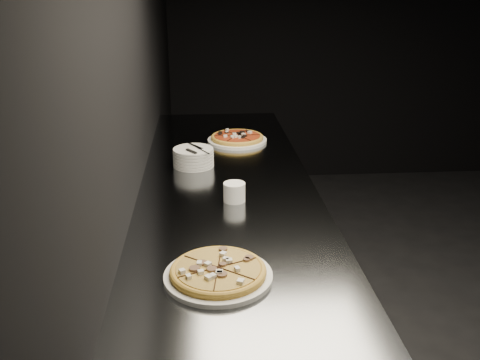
{
  "coord_description": "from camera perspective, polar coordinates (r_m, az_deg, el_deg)",
  "views": [
    {
      "loc": [
        -2.23,
        -2.17,
        1.75
      ],
      "look_at": [
        -2.08,
        -0.11,
        0.96
      ],
      "focal_mm": 40.0,
      "sensor_mm": 36.0,
      "label": 1
    }
  ],
  "objects": [
    {
      "name": "pizza_mushroom",
      "position": [
        1.59,
        -2.34,
        -9.83
      ],
      "size": [
        0.37,
        0.37,
        0.04
      ],
      "rotation": [
        0.0,
        0.0,
        0.39
      ],
      "color": "silver",
      "rests_on": "counter"
    },
    {
      "name": "plate_stack",
      "position": [
        2.51,
        -4.99,
        2.44
      ],
      "size": [
        0.19,
        0.19,
        0.08
      ],
      "color": "silver",
      "rests_on": "counter"
    },
    {
      "name": "cutlery",
      "position": [
        2.48,
        -4.86,
        3.31
      ],
      "size": [
        0.09,
        0.19,
        0.01
      ],
      "rotation": [
        0.0,
        0.0,
        0.6
      ],
      "color": "silver",
      "rests_on": "plate_stack"
    },
    {
      "name": "wall_left",
      "position": [
        2.22,
        -11.33,
        11.36
      ],
      "size": [
        0.02,
        5.0,
        2.8
      ],
      "primitive_type": "cube",
      "color": "black",
      "rests_on": "floor"
    },
    {
      "name": "wall_back",
      "position": [
        5.19,
        22.09,
        15.49
      ],
      "size": [
        5.0,
        0.02,
        2.8
      ],
      "primitive_type": "cube",
      "color": "black",
      "rests_on": "floor"
    },
    {
      "name": "pizza_tomato",
      "position": [
        2.88,
        -0.3,
        4.47
      ],
      "size": [
        0.32,
        0.32,
        0.04
      ],
      "rotation": [
        0.0,
        0.0,
        0.01
      ],
      "color": "silver",
      "rests_on": "counter"
    },
    {
      "name": "counter",
      "position": [
        2.53,
        -1.34,
        -9.83
      ],
      "size": [
        0.74,
        2.44,
        0.92
      ],
      "color": "slate",
      "rests_on": "floor"
    },
    {
      "name": "ramekin",
      "position": [
        2.1,
        -0.61,
        -1.24
      ],
      "size": [
        0.09,
        0.09,
        0.08
      ],
      "color": "white",
      "rests_on": "counter"
    }
  ]
}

